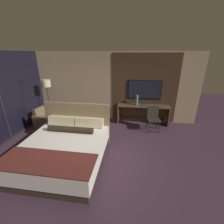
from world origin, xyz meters
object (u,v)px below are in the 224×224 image
at_px(bed, 65,149).
at_px(desk, 143,111).
at_px(vase_tall, 137,100).
at_px(floor_lamp, 47,87).
at_px(book, 144,105).
at_px(armchair_by_window, 46,120).
at_px(tv, 144,90).
at_px(desk_chair, 153,116).

bearing_deg(bed, desk, 51.31).
bearing_deg(desk, vase_tall, -178.15).
xyz_separation_m(floor_lamp, book, (3.89, 0.32, -0.68)).
distance_m(bed, book, 3.49).
bearing_deg(armchair_by_window, vase_tall, -70.69).
relative_size(tv, vase_tall, 3.19).
relative_size(armchair_by_window, vase_tall, 1.89).
bearing_deg(floor_lamp, desk_chair, -3.18).
distance_m(desk, vase_tall, 0.53).
xyz_separation_m(bed, book, (2.18, 2.69, 0.44)).
bearing_deg(bed, vase_tall, 55.00).
distance_m(bed, tv, 3.73).
xyz_separation_m(bed, armchair_by_window, (-1.65, 1.85, -0.10)).
bearing_deg(desk_chair, desk, 111.93).
xyz_separation_m(desk, floor_lamp, (-3.86, -0.32, 0.94)).
distance_m(desk_chair, floor_lamp, 4.31).
relative_size(desk_chair, vase_tall, 2.20).
distance_m(armchair_by_window, book, 3.96).
bearing_deg(armchair_by_window, book, -71.55).
xyz_separation_m(bed, floor_lamp, (-1.71, 2.37, 1.12)).
relative_size(desk, armchair_by_window, 2.64).
bearing_deg(vase_tall, floor_lamp, -175.01).
distance_m(armchair_by_window, vase_tall, 3.70).
relative_size(desk, vase_tall, 5.00).
bearing_deg(tv, armchair_by_window, -165.00).
xyz_separation_m(desk, tv, (0.00, 0.18, 0.84)).
xyz_separation_m(desk_chair, floor_lamp, (-4.20, 0.23, 0.93)).
relative_size(bed, armchair_by_window, 2.90).
relative_size(armchair_by_window, floor_lamp, 0.44).
height_order(tv, book, tv).
distance_m(bed, desk, 3.45).
bearing_deg(floor_lamp, tv, 7.36).
height_order(desk_chair, vase_tall, vase_tall).
bearing_deg(desk, armchair_by_window, -167.51).
distance_m(tv, book, 0.60).
distance_m(bed, floor_lamp, 3.13).
xyz_separation_m(tv, vase_tall, (-0.28, -0.19, -0.39)).
relative_size(vase_tall, book, 1.85).
relative_size(desk_chair, floor_lamp, 0.52).
xyz_separation_m(armchair_by_window, floor_lamp, (-0.06, 0.52, 1.22)).
distance_m(vase_tall, book, 0.36).
bearing_deg(tv, vase_tall, -146.17).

